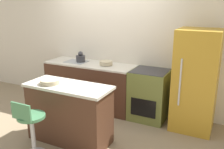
{
  "coord_description": "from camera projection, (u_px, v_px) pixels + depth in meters",
  "views": [
    {
      "loc": [
        2.3,
        -3.84,
        2.12
      ],
      "look_at": [
        0.55,
        -0.32,
        0.97
      ],
      "focal_mm": 40.0,
      "sensor_mm": 36.0,
      "label": 1
    }
  ],
  "objects": [
    {
      "name": "kettle",
      "position": [
        81.0,
        58.0,
        5.11
      ],
      "size": [
        0.19,
        0.19,
        0.22
      ],
      "color": "#333338",
      "rests_on": "back_counter"
    },
    {
      "name": "wall_back",
      "position": [
        110.0,
        43.0,
        5.09
      ],
      "size": [
        8.0,
        0.06,
        2.6
      ],
      "color": "silver",
      "rests_on": "ground_plane"
    },
    {
      "name": "back_counter",
      "position": [
        90.0,
        85.0,
        5.15
      ],
      "size": [
        1.86,
        0.63,
        0.93
      ],
      "color": "#4C2D1E",
      "rests_on": "ground_plane"
    },
    {
      "name": "refrigerator",
      "position": [
        196.0,
        81.0,
        4.14
      ],
      "size": [
        0.68,
        0.69,
        1.7
      ],
      "color": "gold",
      "rests_on": "ground_plane"
    },
    {
      "name": "mixing_bowl",
      "position": [
        106.0,
        63.0,
        4.87
      ],
      "size": [
        0.25,
        0.25,
        0.08
      ],
      "color": "#C1B28E",
      "rests_on": "back_counter"
    },
    {
      "name": "stool_chair",
      "position": [
        31.0,
        128.0,
        3.43
      ],
      "size": [
        0.38,
        0.38,
        0.86
      ],
      "color": "#B7B7BC",
      "rests_on": "ground_plane"
    },
    {
      "name": "oven_range",
      "position": [
        149.0,
        95.0,
        4.61
      ],
      "size": [
        0.66,
        0.64,
        0.93
      ],
      "color": "olive",
      "rests_on": "ground_plane"
    },
    {
      "name": "kitchen_island",
      "position": [
        69.0,
        113.0,
        3.85
      ],
      "size": [
        1.33,
        0.56,
        0.92
      ],
      "color": "#4C2D1E",
      "rests_on": "ground_plane"
    },
    {
      "name": "ground_plane",
      "position": [
        94.0,
        114.0,
        4.88
      ],
      "size": [
        14.0,
        14.0,
        0.0
      ],
      "primitive_type": "plane",
      "color": "#998466"
    },
    {
      "name": "fruit_bowl",
      "position": [
        50.0,
        82.0,
        3.77
      ],
      "size": [
        0.3,
        0.3,
        0.07
      ],
      "color": "#C1B28E",
      "rests_on": "kitchen_island"
    }
  ]
}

